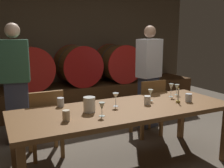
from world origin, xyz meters
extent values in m
plane|color=brown|center=(0.00, 0.00, 0.00)|extent=(7.75, 7.75, 0.00)
cube|color=brown|center=(0.00, 3.12, 1.37)|extent=(5.96, 0.24, 2.73)
cube|color=#4C2D16|center=(0.00, 2.57, 0.26)|extent=(5.37, 0.90, 0.52)
cylinder|color=brown|center=(-0.93, 2.57, 0.92)|extent=(0.80, 0.74, 0.80)
cylinder|color=#B21C16|center=(-0.93, 2.19, 0.92)|extent=(0.81, 0.03, 0.81)
cylinder|color=#B21C16|center=(-0.93, 2.96, 0.92)|extent=(0.81, 0.03, 0.81)
cylinder|color=#2D2D33|center=(-0.93, 2.57, 0.92)|extent=(0.81, 0.04, 0.81)
cylinder|color=brown|center=(0.03, 2.57, 0.92)|extent=(0.80, 0.74, 0.80)
cylinder|color=#9E1411|center=(0.03, 2.19, 0.92)|extent=(0.81, 0.03, 0.81)
cylinder|color=#9E1411|center=(0.03, 2.96, 0.92)|extent=(0.81, 0.03, 0.81)
cylinder|color=#2D2D33|center=(0.03, 2.57, 0.92)|extent=(0.81, 0.04, 0.81)
cylinder|color=brown|center=(0.94, 2.57, 0.92)|extent=(0.80, 0.74, 0.80)
cylinder|color=#B21C16|center=(0.94, 2.19, 0.92)|extent=(0.81, 0.03, 0.81)
cylinder|color=#B21C16|center=(0.94, 2.96, 0.92)|extent=(0.81, 0.03, 0.81)
cylinder|color=#2D2D33|center=(0.94, 2.57, 0.92)|extent=(0.81, 0.04, 0.81)
cube|color=brown|center=(-0.27, 0.02, 0.70)|extent=(2.52, 0.92, 0.05)
cube|color=brown|center=(-1.45, 0.42, 0.34)|extent=(0.07, 0.07, 0.68)
cube|color=brown|center=(0.91, 0.42, 0.34)|extent=(0.07, 0.07, 0.68)
cube|color=brown|center=(-1.04, 0.74, 0.44)|extent=(0.40, 0.40, 0.04)
cube|color=brown|center=(-1.04, 0.56, 0.67)|extent=(0.40, 0.04, 0.42)
cube|color=brown|center=(-0.87, 0.91, 0.21)|extent=(0.04, 0.04, 0.42)
cube|color=brown|center=(-1.21, 0.91, 0.21)|extent=(0.04, 0.04, 0.42)
cube|color=brown|center=(-0.87, 0.57, 0.21)|extent=(0.04, 0.04, 0.42)
cube|color=brown|center=(-1.21, 0.57, 0.21)|extent=(0.04, 0.04, 0.42)
cube|color=brown|center=(0.52, 0.77, 0.44)|extent=(0.41, 0.41, 0.04)
cube|color=brown|center=(0.51, 0.59, 0.67)|extent=(0.40, 0.05, 0.42)
cube|color=brown|center=(0.69, 0.93, 0.21)|extent=(0.04, 0.04, 0.42)
cube|color=brown|center=(0.35, 0.94, 0.21)|extent=(0.04, 0.04, 0.42)
cube|color=brown|center=(0.68, 0.59, 0.21)|extent=(0.04, 0.04, 0.42)
cube|color=brown|center=(0.34, 0.60, 0.21)|extent=(0.04, 0.04, 0.42)
cube|color=#33384C|center=(-1.30, 1.30, 0.45)|extent=(0.33, 0.25, 0.90)
cube|color=#336047|center=(-1.30, 1.30, 1.18)|extent=(0.42, 0.31, 0.58)
sphere|color=beige|center=(-1.30, 1.30, 1.59)|extent=(0.20, 0.20, 0.20)
cube|color=#33384C|center=(0.73, 1.03, 0.43)|extent=(0.34, 0.26, 0.85)
cube|color=silver|center=(0.73, 1.03, 1.16)|extent=(0.42, 0.32, 0.61)
sphere|color=tan|center=(0.73, 1.03, 1.58)|extent=(0.19, 0.19, 0.19)
cylinder|color=olive|center=(0.41, -0.08, 0.74)|extent=(0.05, 0.05, 0.02)
cylinder|color=#EDE5CC|center=(0.41, -0.08, 0.83)|extent=(0.02, 0.02, 0.15)
cone|color=yellow|center=(0.41, -0.08, 0.92)|extent=(0.01, 0.01, 0.02)
cylinder|color=white|center=(-0.69, 0.05, 0.81)|extent=(0.13, 0.13, 0.16)
cylinder|color=silver|center=(-0.63, -0.15, 0.73)|extent=(0.06, 0.06, 0.00)
cylinder|color=silver|center=(-0.63, -0.15, 0.76)|extent=(0.01, 0.01, 0.06)
cone|color=silver|center=(-0.63, -0.15, 0.83)|extent=(0.06, 0.06, 0.08)
cylinder|color=white|center=(-0.34, 0.11, 0.73)|extent=(0.06, 0.06, 0.00)
cylinder|color=white|center=(-0.34, 0.11, 0.78)|extent=(0.01, 0.01, 0.09)
cone|color=white|center=(-0.34, 0.11, 0.85)|extent=(0.07, 0.07, 0.07)
cylinder|color=silver|center=(0.17, 0.16, 0.73)|extent=(0.06, 0.06, 0.00)
cylinder|color=silver|center=(0.17, 0.16, 0.77)|extent=(0.01, 0.01, 0.07)
cone|color=silver|center=(0.17, 0.16, 0.83)|extent=(0.06, 0.06, 0.07)
cylinder|color=silver|center=(0.52, 0.20, 0.73)|extent=(0.06, 0.06, 0.00)
cylinder|color=silver|center=(0.52, 0.20, 0.77)|extent=(0.01, 0.01, 0.09)
cone|color=silver|center=(0.52, 0.20, 0.86)|extent=(0.06, 0.06, 0.09)
cylinder|color=silver|center=(0.67, 0.26, 0.73)|extent=(0.06, 0.06, 0.00)
cylinder|color=silver|center=(0.67, 0.26, 0.77)|extent=(0.01, 0.01, 0.07)
cone|color=silver|center=(0.67, 0.26, 0.84)|extent=(0.06, 0.06, 0.07)
cylinder|color=beige|center=(-0.99, -0.12, 0.78)|extent=(0.07, 0.07, 0.10)
cylinder|color=silver|center=(-0.91, 0.39, 0.78)|extent=(0.08, 0.08, 0.10)
cylinder|color=white|center=(0.03, 0.03, 0.78)|extent=(0.08, 0.08, 0.10)
cylinder|color=silver|center=(0.56, -0.09, 0.78)|extent=(0.08, 0.08, 0.10)
camera|label=1|loc=(-1.62, -2.41, 1.55)|focal=40.87mm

